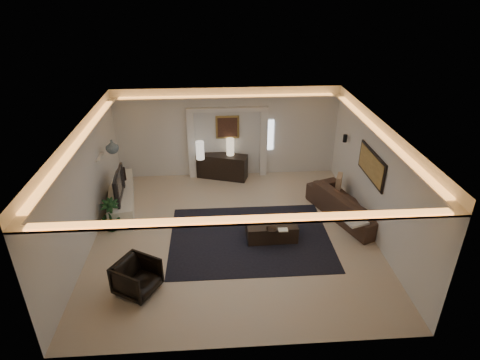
{
  "coord_description": "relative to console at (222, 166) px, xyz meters",
  "views": [
    {
      "loc": [
        -0.42,
        -8.49,
        5.95
      ],
      "look_at": [
        0.2,
        0.6,
        1.25
      ],
      "focal_mm": 30.01,
      "sensor_mm": 36.0,
      "label": 1
    }
  ],
  "objects": [
    {
      "name": "painting_frame",
      "position": [
        0.19,
        0.22,
        1.25
      ],
      "size": [
        0.74,
        0.04,
        0.74
      ],
      "primitive_type": "cube",
      "color": "tan",
      "rests_on": "wall_back"
    },
    {
      "name": "painting_canvas",
      "position": [
        0.19,
        0.19,
        1.25
      ],
      "size": [
        0.62,
        0.02,
        0.62
      ],
      "primitive_type": "cube",
      "color": "#4C2D1E",
      "rests_on": "wall_back"
    },
    {
      "name": "console",
      "position": [
        0.0,
        0.0,
        0.0
      ],
      "size": [
        1.67,
        0.97,
        0.8
      ],
      "primitive_type": "cube",
      "rotation": [
        0.0,
        0.0,
        -0.31
      ],
      "color": "black",
      "rests_on": "ground"
    },
    {
      "name": "floor",
      "position": [
        0.19,
        -3.25,
        -0.4
      ],
      "size": [
        7.0,
        7.0,
        0.0
      ],
      "primitive_type": "plane",
      "color": "tan",
      "rests_on": "ground"
    },
    {
      "name": "area_rug",
      "position": [
        0.59,
        -3.45,
        -0.39
      ],
      "size": [
        4.0,
        3.0,
        0.01
      ],
      "primitive_type": "cube",
      "color": "black",
      "rests_on": "ground"
    },
    {
      "name": "wall_front",
      "position": [
        0.19,
        -6.75,
        1.05
      ],
      "size": [
        7.0,
        0.0,
        7.0
      ],
      "primitive_type": "plane",
      "rotation": [
        -1.57,
        0.0,
        0.0
      ],
      "color": "silver",
      "rests_on": "ground"
    },
    {
      "name": "lamp_right",
      "position": [
        0.27,
        0.0,
        0.69
      ],
      "size": [
        0.27,
        0.27,
        0.54
      ],
      "primitive_type": "cylinder",
      "rotation": [
        0.0,
        0.0,
        0.1
      ],
      "color": "beige",
      "rests_on": "console"
    },
    {
      "name": "art_panel_gold",
      "position": [
        3.64,
        -2.95,
        1.3
      ],
      "size": [
        0.02,
        1.5,
        0.62
      ],
      "primitive_type": "cube",
      "color": "tan",
      "rests_on": "wall_right"
    },
    {
      "name": "wall_right",
      "position": [
        3.69,
        -3.25,
        1.05
      ],
      "size": [
        0.0,
        7.0,
        7.0
      ],
      "primitive_type": "plane",
      "rotation": [
        1.57,
        0.0,
        -1.57
      ],
      "color": "silver",
      "rests_on": "ground"
    },
    {
      "name": "wall_back",
      "position": [
        0.19,
        0.25,
        1.05
      ],
      "size": [
        7.0,
        0.0,
        7.0
      ],
      "primitive_type": "plane",
      "rotation": [
        1.57,
        0.0,
        0.0
      ],
      "color": "silver",
      "rests_on": "ground"
    },
    {
      "name": "pilaster_right",
      "position": [
        1.34,
        0.15,
        0.7
      ],
      "size": [
        0.22,
        0.2,
        2.2
      ],
      "primitive_type": "cube",
      "color": "silver",
      "rests_on": "ground"
    },
    {
      "name": "daylight_slit",
      "position": [
        1.54,
        0.23,
        0.95
      ],
      "size": [
        0.25,
        0.03,
        1.0
      ],
      "primitive_type": "cube",
      "color": "white",
      "rests_on": "wall_back"
    },
    {
      "name": "wall_sconce",
      "position": [
        3.57,
        -1.05,
        1.28
      ],
      "size": [
        0.12,
        0.12,
        0.22
      ],
      "primitive_type": "cylinder",
      "color": "black",
      "rests_on": "wall_right"
    },
    {
      "name": "media_ledge",
      "position": [
        -2.96,
        -1.48,
        -0.17
      ],
      "size": [
        1.11,
        2.71,
        0.49
      ],
      "primitive_type": "cube",
      "rotation": [
        0.0,
        0.0,
        0.18
      ],
      "color": "silver",
      "rests_on": "ground"
    },
    {
      "name": "magazine",
      "position": [
        1.36,
        -3.8,
        0.02
      ],
      "size": [
        0.24,
        0.17,
        0.03
      ],
      "primitive_type": "cube",
      "rotation": [
        0.0,
        0.0,
        -0.02
      ],
      "color": "white",
      "rests_on": "coffee_table"
    },
    {
      "name": "wall_left",
      "position": [
        -3.31,
        -3.25,
        1.05
      ],
      "size": [
        0.0,
        7.0,
        7.0
      ],
      "primitive_type": "plane",
      "rotation": [
        1.57,
        0.0,
        1.57
      ],
      "color": "silver",
      "rests_on": "ground"
    },
    {
      "name": "sofa",
      "position": [
        3.34,
        -2.59,
        -0.02
      ],
      "size": [
        2.76,
        1.88,
        0.75
      ],
      "primitive_type": "imported",
      "rotation": [
        0.0,
        0.0,
        1.95
      ],
      "color": "#3C271E",
      "rests_on": "ground"
    },
    {
      "name": "cove_soffit",
      "position": [
        0.19,
        -3.25,
        2.22
      ],
      "size": [
        7.0,
        7.0,
        0.04
      ],
      "primitive_type": "cube",
      "color": "silver",
      "rests_on": "ceiling"
    },
    {
      "name": "ginger_jar",
      "position": [
        -2.96,
        -1.63,
        1.45
      ],
      "size": [
        0.41,
        0.41,
        0.36
      ],
      "primitive_type": "imported",
      "rotation": [
        0.0,
        0.0,
        0.21
      ],
      "color": "slate",
      "rests_on": "wall_niche"
    },
    {
      "name": "lamp_left",
      "position": [
        -0.68,
        -0.25,
        0.69
      ],
      "size": [
        0.28,
        0.28,
        0.57
      ],
      "primitive_type": "cylinder",
      "rotation": [
        0.0,
        0.0,
        -0.09
      ],
      "color": "silver",
      "rests_on": "console"
    },
    {
      "name": "figurine",
      "position": [
        -2.96,
        -0.9,
        0.24
      ],
      "size": [
        0.16,
        0.16,
        0.4
      ],
      "primitive_type": "cylinder",
      "rotation": [
        0.0,
        0.0,
        0.13
      ],
      "color": "black",
      "rests_on": "media_ledge"
    },
    {
      "name": "bowl",
      "position": [
        1.07,
        -3.8,
        0.04
      ],
      "size": [
        0.28,
        0.28,
        0.06
      ],
      "primitive_type": "imported",
      "rotation": [
        0.0,
        0.0,
        -0.08
      ],
      "color": "black",
      "rests_on": "coffee_table"
    },
    {
      "name": "alcove_header",
      "position": [
        0.19,
        0.15,
        1.85
      ],
      "size": [
        2.52,
        0.2,
        0.12
      ],
      "primitive_type": "cube",
      "color": "silver",
      "rests_on": "wall_back"
    },
    {
      "name": "throw_pillow",
      "position": [
        3.34,
        -1.64,
        0.15
      ],
      "size": [
        0.31,
        0.48,
        0.46
      ],
      "primitive_type": "cube",
      "rotation": [
        0.0,
        0.0,
        -0.41
      ],
      "color": "tan",
      "rests_on": "sofa"
    },
    {
      "name": "coffee_table",
      "position": [
        1.13,
        -3.46,
        -0.2
      ],
      "size": [
        1.26,
        0.71,
        0.46
      ],
      "primitive_type": "cube",
      "rotation": [
        0.0,
        0.0,
        0.02
      ],
      "color": "black",
      "rests_on": "ground"
    },
    {
      "name": "art_panel_frame",
      "position": [
        3.66,
        -2.95,
        1.3
      ],
      "size": [
        0.04,
        1.64,
        0.74
      ],
      "primitive_type": "cube",
      "color": "black",
      "rests_on": "wall_right"
    },
    {
      "name": "ceiling",
      "position": [
        0.19,
        -3.25,
        2.5
      ],
      "size": [
        7.0,
        7.0,
        0.0
      ],
      "primitive_type": "plane",
      "rotation": [
        3.14,
        0.0,
        0.0
      ],
      "color": "white",
      "rests_on": "ground"
    },
    {
      "name": "plant",
      "position": [
        -2.96,
        -2.78,
        0.03
      ],
      "size": [
        0.6,
        0.6,
        0.86
      ],
      "primitive_type": "imported",
      "rotation": [
        0.0,
        0.0,
        0.29
      ],
      "color": "#143517",
      "rests_on": "ground"
    },
    {
      "name": "throw_blanket",
      "position": [
        3.16,
        -3.7,
        0.15
      ],
      "size": [
        0.62,
        0.56,
        0.06
      ],
      "primitive_type": "cube",
      "rotation": [
        0.0,
        0.0,
        0.33
      ],
      "color": "silver",
      "rests_on": "sofa"
    },
    {
      "name": "pilaster_left",
      "position": [
        -0.96,
        0.15,
        0.7
      ],
      "size": [
        0.22,
        0.2,
        2.2
      ],
      "primitive_type": "cube",
      "color": "silver",
      "rests_on": "ground"
    },
    {
      "name": "tv",
      "position": [
        -2.96,
        -1.96,
        0.43
      ],
      "size": [
        1.32,
        0.28,
        0.75
      ],
      "primitive_type": "imported",
      "rotation": [
        0.0,
        0.0,
        1.65
      ],
      "color": "black",
      "rests_on": "media_ledge"
    },
    {
      "name": "wall_niche",
      "position": [
        -3.25,
        -1.85,
        1.25
      ],
      "size": [
        0.1,
        0.55,
        0.04
      ],
      "primitive_type": "cube",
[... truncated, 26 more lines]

